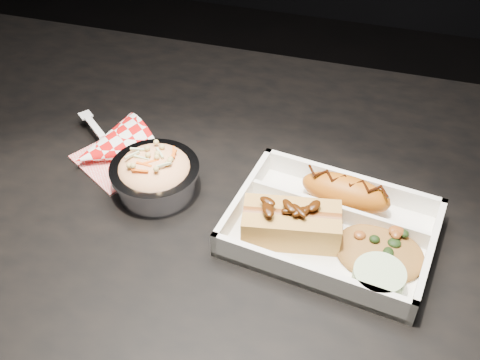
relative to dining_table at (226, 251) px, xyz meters
name	(u,v)px	position (x,y,z in m)	size (l,w,h in m)	color
dining_table	(226,251)	(0.00, 0.00, 0.00)	(1.20, 0.80, 0.75)	black
food_tray	(331,231)	(0.15, -0.01, 0.10)	(0.27, 0.21, 0.04)	white
fried_pastry	(346,192)	(0.15, 0.04, 0.12)	(0.12, 0.05, 0.04)	#B25B11
hotdog	(291,222)	(0.10, -0.03, 0.12)	(0.13, 0.08, 0.06)	#B9883F
fried_rice_mound	(381,246)	(0.21, -0.04, 0.11)	(0.11, 0.09, 0.03)	#905E29
cupcake_liner	(378,280)	(0.21, -0.09, 0.11)	(0.06, 0.06, 0.03)	#A7C293
foil_coleslaw_cup	(155,173)	(-0.10, 0.00, 0.12)	(0.12, 0.12, 0.07)	silver
napkin_fork	(110,148)	(-0.19, 0.05, 0.11)	(0.16, 0.15, 0.10)	red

